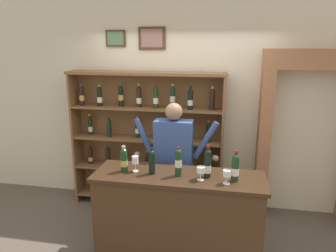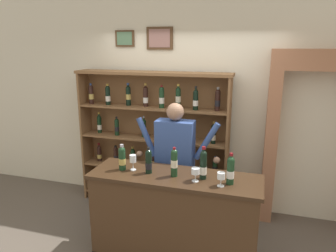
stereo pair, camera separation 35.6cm
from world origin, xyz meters
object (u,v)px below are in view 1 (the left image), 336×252
at_px(wine_shelf, 147,135).
at_px(tasting_counter, 178,217).
at_px(tasting_bottle_vin_santo, 235,167).
at_px(shopkeeper, 174,153).
at_px(wine_glass_left, 135,160).
at_px(wine_glass_right, 201,170).
at_px(tasting_bottle_bianco, 152,162).
at_px(wine_glass_spare, 227,174).
at_px(tasting_bottle_prosecco, 124,159).
at_px(tasting_bottle_rosso, 178,162).
at_px(tasting_bottle_riserva, 208,163).

distance_m(wine_shelf, tasting_counter, 1.43).
distance_m(tasting_counter, tasting_bottle_vin_santo, 0.86).
relative_size(shopkeeper, wine_glass_left, 9.63).
bearing_deg(wine_glass_right, wine_glass_left, 172.40).
xyz_separation_m(tasting_counter, shopkeeper, (-0.15, 0.54, 0.54)).
relative_size(tasting_bottle_bianco, wine_glass_left, 1.68).
distance_m(tasting_bottle_vin_santo, wine_glass_spare, 0.12).
bearing_deg(wine_glass_spare, tasting_bottle_prosecco, 174.20).
relative_size(wine_shelf, tasting_bottle_rosso, 6.99).
bearing_deg(shopkeeper, tasting_bottle_rosso, -75.43).
distance_m(tasting_bottle_riserva, wine_glass_left, 0.77).
relative_size(tasting_bottle_prosecco, tasting_bottle_bianco, 1.00).
height_order(wine_shelf, tasting_bottle_vin_santo, wine_shelf).
height_order(wine_shelf, wine_glass_right, wine_shelf).
bearing_deg(wine_glass_right, shopkeeper, 121.46).
xyz_separation_m(tasting_bottle_riserva, wine_glass_right, (-0.06, -0.09, -0.05)).
bearing_deg(wine_glass_right, tasting_bottle_riserva, 55.11).
xyz_separation_m(tasting_counter, tasting_bottle_vin_santo, (0.58, -0.04, 0.64)).
bearing_deg(tasting_bottle_vin_santo, wine_glass_left, 177.05).
distance_m(tasting_counter, wine_glass_spare, 0.79).
xyz_separation_m(tasting_bottle_bianco, tasting_bottle_riserva, (0.58, 0.02, 0.02)).
distance_m(tasting_counter, shopkeeper, 0.78).
bearing_deg(wine_shelf, tasting_counter, -60.99).
bearing_deg(wine_glass_left, tasting_bottle_rosso, -3.70).
bearing_deg(wine_glass_right, tasting_bottle_vin_santo, 6.89).
relative_size(wine_shelf, tasting_bottle_bianco, 7.63).
xyz_separation_m(wine_glass_spare, wine_glass_right, (-0.26, 0.04, 0.00)).
distance_m(tasting_bottle_bianco, wine_glass_left, 0.19).
bearing_deg(wine_glass_spare, wine_shelf, 131.78).
xyz_separation_m(wine_shelf, tasting_bottle_prosecco, (0.05, -1.16, 0.06)).
relative_size(tasting_counter, tasting_bottle_bianco, 6.26).
bearing_deg(tasting_bottle_riserva, shopkeeper, 129.51).
xyz_separation_m(tasting_bottle_rosso, wine_glass_spare, (0.50, -0.10, -0.05)).
bearing_deg(tasting_bottle_riserva, tasting_bottle_bianco, -177.88).
height_order(wine_shelf, tasting_bottle_prosecco, wine_shelf).
distance_m(tasting_bottle_vin_santo, wine_glass_right, 0.34).
height_order(wine_glass_spare, wine_glass_left, wine_glass_left).
xyz_separation_m(tasting_bottle_riserva, wine_glass_left, (-0.77, 0.01, -0.03)).
bearing_deg(tasting_bottle_bianco, tasting_bottle_vin_santo, -1.71).
bearing_deg(tasting_bottle_vin_santo, wine_glass_right, -173.11).
bearing_deg(wine_glass_spare, tasting_bottle_vin_santo, 44.39).
relative_size(tasting_counter, shopkeeper, 1.09).
height_order(tasting_counter, tasting_bottle_riserva, tasting_bottle_riserva).
bearing_deg(wine_glass_left, tasting_bottle_riserva, -0.52).
relative_size(shopkeeper, tasting_bottle_riserva, 4.83).
bearing_deg(wine_glass_spare, tasting_bottle_bianco, 172.46).
bearing_deg(tasting_bottle_prosecco, tasting_bottle_bianco, -1.38).
height_order(tasting_bottle_bianco, tasting_bottle_rosso, tasting_bottle_rosso).
height_order(wine_shelf, tasting_bottle_riserva, wine_shelf).
bearing_deg(tasting_bottle_rosso, wine_glass_spare, -11.48).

